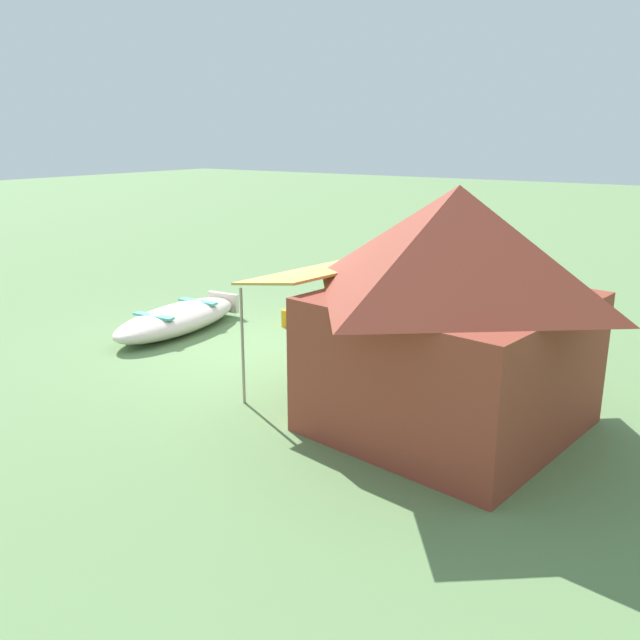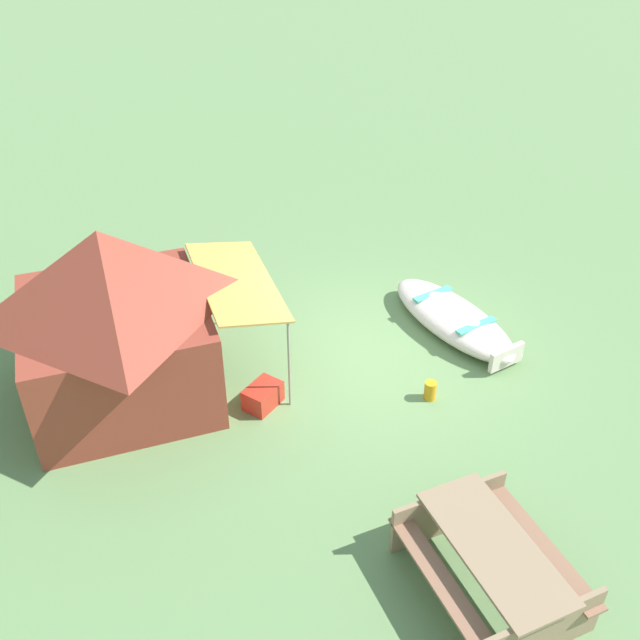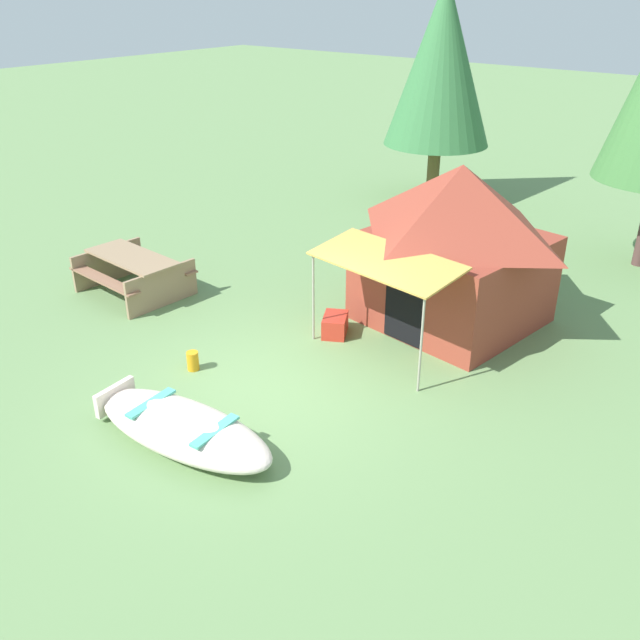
{
  "view_description": "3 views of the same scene",
  "coord_description": "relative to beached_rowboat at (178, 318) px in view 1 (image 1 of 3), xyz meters",
  "views": [
    {
      "loc": [
        7.42,
        6.38,
        3.22
      ],
      "look_at": [
        0.21,
        1.4,
        0.75
      ],
      "focal_mm": 37.22,
      "sensor_mm": 36.0,
      "label": 1
    },
    {
      "loc": [
        -7.86,
        4.75,
        7.12
      ],
      "look_at": [
        0.3,
        0.66,
        0.72
      ],
      "focal_mm": 40.67,
      "sensor_mm": 36.0,
      "label": 2
    },
    {
      "loc": [
        5.79,
        -6.11,
        5.34
      ],
      "look_at": [
        0.23,
        0.79,
        0.88
      ],
      "focal_mm": 38.33,
      "sensor_mm": 36.0,
      "label": 3
    }
  ],
  "objects": [
    {
      "name": "fuel_can",
      "position": [
        -1.28,
        1.31,
        -0.08
      ],
      "size": [
        0.22,
        0.22,
        0.3
      ],
      "primitive_type": "cylinder",
      "rotation": [
        0.0,
        0.0,
        6.04
      ],
      "color": "orange",
      "rests_on": "ground_plane"
    },
    {
      "name": "canvas_cabin_tent",
      "position": [
        0.89,
        5.27,
        1.17
      ],
      "size": [
        3.15,
        3.96,
        2.71
      ],
      "color": "brown",
      "rests_on": "ground_plane"
    },
    {
      "name": "cooler_box",
      "position": [
        -0.31,
        3.57,
        -0.06
      ],
      "size": [
        0.6,
        0.67,
        0.34
      ],
      "primitive_type": "cube",
      "rotation": [
        0.0,
        0.0,
        2.09
      ],
      "color": "red",
      "rests_on": "ground_plane"
    },
    {
      "name": "picnic_table",
      "position": [
        -4.27,
        2.54,
        0.24
      ],
      "size": [
        2.0,
        1.61,
        0.74
      ],
      "color": "#927759",
      "rests_on": "ground_plane"
    },
    {
      "name": "beached_rowboat",
      "position": [
        0.0,
        0.0,
        0.0
      ],
      "size": [
        2.82,
        1.26,
        0.45
      ],
      "color": "beige",
      "rests_on": "ground_plane"
    },
    {
      "name": "ground_plane",
      "position": [
        0.03,
        1.66,
        -0.23
      ],
      "size": [
        80.0,
        80.0,
        0.0
      ],
      "primitive_type": "plane",
      "color": "#658853"
    }
  ]
}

